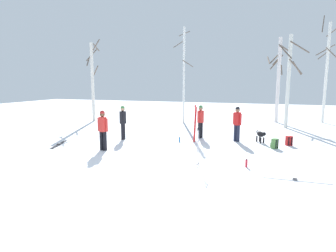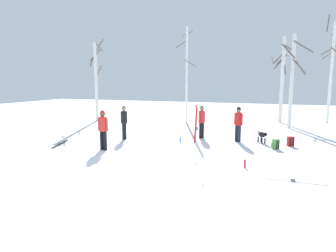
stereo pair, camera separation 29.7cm
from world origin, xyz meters
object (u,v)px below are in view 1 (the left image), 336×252
backpack_0 (289,141)px  water_bottle_0 (246,163)px  birch_tree_2 (278,78)px  backpack_1 (275,144)px  birch_tree_4 (326,70)px  person_2 (201,119)px  person_0 (237,122)px  person_3 (103,128)px  ski_poles_0 (198,145)px  dog (261,135)px  birch_tree_0 (93,80)px  ski_pair_lying_0 (59,145)px  ski_pair_lying_1 (297,180)px  person_1 (123,120)px  water_bottle_1 (179,139)px  birch_tree_3 (289,79)px  birch_tree_1 (184,74)px  ski_pair_planted_0 (195,124)px

backpack_0 → water_bottle_0: bearing=-111.7°
backpack_0 → birch_tree_2: size_ratio=0.07×
backpack_1 → birch_tree_4: 10.91m
person_2 → water_bottle_0: person_2 is taller
person_0 → person_3: same height
ski_poles_0 → backpack_0: (3.25, 4.53, -0.52)m
backpack_1 → birch_tree_4: size_ratio=0.06×
dog → birch_tree_0: (-11.98, 4.15, 2.66)m
person_2 → ski_poles_0: bearing=-78.6°
dog → ski_pair_lying_0: 9.59m
ski_pair_lying_1 → backpack_0: (0.13, 5.03, 0.20)m
water_bottle_0 → person_0: bearing=99.7°
person_1 → backpack_0: bearing=8.5°
person_3 → water_bottle_1: size_ratio=7.04×
dog → ski_pair_lying_0: size_ratio=0.46×
person_0 → backpack_1: person_0 is taller
backpack_0 → backpack_1: size_ratio=1.00×
person_0 → birch_tree_3: bearing=64.0°
ski_pair_lying_0 → birch_tree_3: (10.37, 8.76, 3.04)m
person_3 → water_bottle_0: person_3 is taller
birch_tree_2 → water_bottle_0: bearing=-96.2°
ski_poles_0 → birch_tree_1: bearing=108.3°
backpack_0 → water_bottle_1: 5.08m
person_2 → ski_pair_lying_1: person_2 is taller
ski_pair_planted_0 → birch_tree_2: bearing=65.4°
birch_tree_1 → birch_tree_2: (6.32, 2.28, -0.27)m
ski_pair_lying_0 → backpack_0: bearing=18.0°
ski_pair_lying_1 → birch_tree_0: birch_tree_0 is taller
dog → birch_tree_0: bearing=160.9°
person_2 → birch_tree_0: (-8.97, 3.93, 2.06)m
person_3 → birch_tree_2: birch_tree_2 is taller
ski_pair_planted_0 → birch_tree_1: (-2.36, 6.36, 2.53)m
water_bottle_0 → ski_pair_planted_0: bearing=127.3°
person_0 → ski_poles_0: (-0.88, -4.70, -0.25)m
ski_pair_lying_1 → birch_tree_0: (-13.10, 9.40, 3.03)m
backpack_1 → water_bottle_0: (-1.00, -3.26, -0.08)m
person_2 → ski_pair_lying_1: (4.12, -5.46, -0.97)m
backpack_1 → person_2: bearing=160.2°
person_0 → water_bottle_0: bearing=-80.3°
ski_pair_planted_0 → birch_tree_0: birch_tree_0 is taller
person_1 → person_3: 2.40m
person_1 → water_bottle_1: person_1 is taller
ski_pair_planted_0 → birch_tree_1: birch_tree_1 is taller
backpack_0 → birch_tree_3: birch_tree_3 is taller
backpack_1 → water_bottle_0: size_ratio=1.55×
ski_pair_lying_1 → birch_tree_1: (-6.52, 10.76, 3.42)m
water_bottle_1 → water_bottle_0: bearing=-44.2°
water_bottle_1 → birch_tree_0: (-8.22, 5.21, 2.93)m
water_bottle_0 → birch_tree_3: 10.18m
birch_tree_2 → birch_tree_3: bearing=-78.1°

